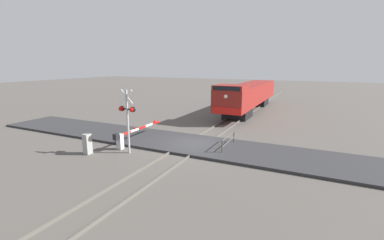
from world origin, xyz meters
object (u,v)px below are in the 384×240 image
(locomotive, at_px, (249,95))
(guard_railing, at_px, (228,140))
(utility_cabinet, at_px, (87,144))
(crossing_signal, at_px, (127,114))
(crossing_gate, at_px, (126,137))

(locomotive, xyz_separation_m, guard_railing, (2.37, -15.22, -1.35))
(guard_railing, bearing_deg, utility_cabinet, -148.41)
(crossing_signal, bearing_deg, crossing_gate, 135.70)
(crossing_gate, xyz_separation_m, guard_railing, (6.54, 2.51, -0.10))
(crossing_gate, height_order, guard_railing, crossing_gate)
(utility_cabinet, bearing_deg, crossing_gate, 61.47)
(locomotive, distance_m, crossing_gate, 18.26)
(crossing_signal, bearing_deg, utility_cabinet, -150.23)
(locomotive, relative_size, crossing_signal, 4.45)
(crossing_gate, relative_size, utility_cabinet, 3.99)
(crossing_signal, xyz_separation_m, utility_cabinet, (-2.24, -1.28, -1.89))
(locomotive, height_order, guard_railing, locomotive)
(locomotive, distance_m, utility_cabinet, 20.76)
(locomotive, relative_size, utility_cabinet, 13.87)
(crossing_signal, xyz_separation_m, guard_railing, (5.53, 3.50, -1.93))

